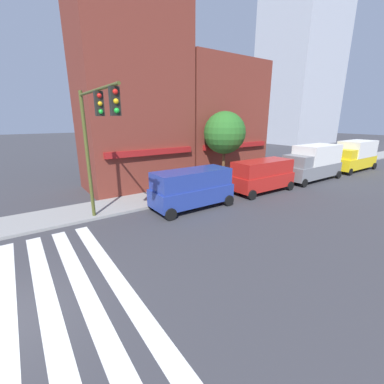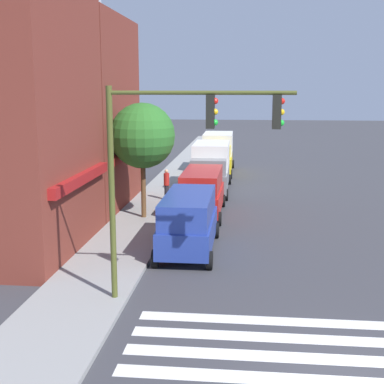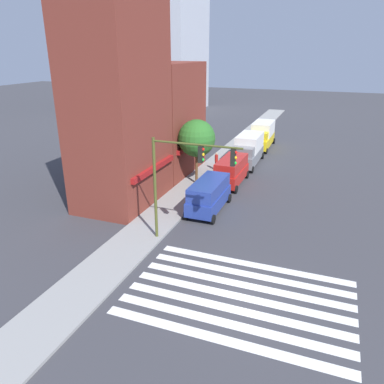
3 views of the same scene
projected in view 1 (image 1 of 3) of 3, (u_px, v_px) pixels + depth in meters
name	position (u px, v px, depth m)	size (l,w,h in m)	color
ground_plane	(5.00, 323.00, 6.86)	(200.00, 200.00, 0.00)	#38383D
sidewalk_left	(5.00, 227.00, 12.75)	(120.00, 3.00, 0.15)	gray
crosswalk_stripes	(5.00, 323.00, 6.86)	(6.73, 10.80, 0.01)	silver
storefront_row	(174.00, 104.00, 20.91)	(16.15, 5.30, 14.77)	maroon
traffic_signal	(95.00, 130.00, 11.27)	(0.32, 5.41, 6.56)	#474C1E
van_blue	(192.00, 187.00, 15.36)	(5.01, 2.22, 2.34)	navy
van_red	(262.00, 175.00, 18.82)	(5.01, 2.22, 2.34)	#B21E19
box_truck_grey	(313.00, 162.00, 22.34)	(6.22, 2.42, 3.04)	slate
box_truck_yellow	(354.00, 155.00, 26.50)	(6.23, 2.42, 3.04)	yellow
pedestrian_red_jacket	(264.00, 168.00, 22.29)	(0.32, 0.32, 1.77)	#23232D
street_tree	(225.00, 133.00, 19.50)	(3.18, 3.18, 5.65)	brown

